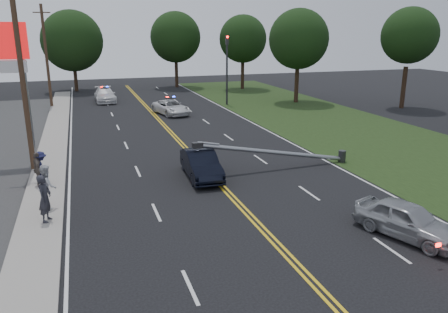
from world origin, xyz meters
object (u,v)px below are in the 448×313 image
object	(u,v)px
bystander_d	(38,169)
bystander_b	(47,186)
emergency_a	(171,107)
utility_pole_mid	(22,79)
waiting_sedan	(407,220)
emergency_b	(105,95)
traffic_signal	(227,64)
bystander_c	(41,168)
utility_pole_far	(46,56)
fallen_streetlight	(283,153)
bystander_a	(45,198)
crashed_sedan	(201,164)

from	to	relation	value
bystander_d	bystander_b	bearing A→B (deg)	179.72
emergency_a	utility_pole_mid	bearing A→B (deg)	-140.74
waiting_sedan	bystander_b	size ratio (longest dim) A/B	2.09
emergency_b	bystander_b	xyz separation A→B (m)	(-4.32, -29.99, 0.34)
traffic_signal	bystander_c	xyz separation A→B (m)	(-16.84, -20.89, -3.25)
traffic_signal	waiting_sedan	distance (m)	31.63
utility_pole_far	bystander_c	xyz separation A→B (m)	(0.66, -24.89, -4.12)
utility_pole_mid	waiting_sedan	size ratio (longest dim) A/B	2.48
fallen_streetlight	utility_pole_far	world-z (taller)	utility_pole_far
traffic_signal	utility_pole_far	world-z (taller)	utility_pole_far
traffic_signal	bystander_a	world-z (taller)	traffic_signal
traffic_signal	waiting_sedan	world-z (taller)	traffic_signal
utility_pole_mid	bystander_b	xyz separation A→B (m)	(1.10, -6.18, -4.00)
fallen_streetlight	emergency_a	distance (m)	18.48
fallen_streetlight	emergency_b	bearing A→B (deg)	105.99
emergency_a	bystander_c	xyz separation A→B (m)	(-10.09, -17.18, 0.31)
fallen_streetlight	crashed_sedan	distance (m)	4.80
utility_pole_far	bystander_c	world-z (taller)	utility_pole_far
fallen_streetlight	emergency_b	size ratio (longest dim) A/B	1.81
utility_pole_far	waiting_sedan	distance (m)	38.24
traffic_signal	utility_pole_far	distance (m)	17.97
waiting_sedan	emergency_b	size ratio (longest dim) A/B	0.78
bystander_b	bystander_d	world-z (taller)	bystander_b
emergency_a	bystander_d	world-z (taller)	bystander_d
utility_pole_mid	fallen_streetlight	bearing A→B (deg)	-16.64
utility_pole_mid	bystander_b	world-z (taller)	utility_pole_mid
bystander_a	bystander_d	xyz separation A→B (m)	(-0.60, 4.64, -0.13)
utility_pole_far	bystander_b	bearing A→B (deg)	-87.77
bystander_c	emergency_a	bearing A→B (deg)	-49.30
utility_pole_far	fallen_streetlight	bearing A→B (deg)	-62.76
utility_pole_far	emergency_b	distance (m)	7.17
utility_pole_mid	crashed_sedan	distance (m)	10.47
utility_pole_far	crashed_sedan	xyz separation A→B (m)	(8.59, -26.10, -4.36)
traffic_signal	crashed_sedan	distance (m)	24.08
emergency_b	utility_pole_mid	bearing A→B (deg)	-103.66
utility_pole_mid	utility_pole_far	distance (m)	22.00
utility_pole_far	bystander_b	xyz separation A→B (m)	(1.10, -28.18, -4.00)
crashed_sedan	waiting_sedan	world-z (taller)	crashed_sedan
utility_pole_far	waiting_sedan	world-z (taller)	utility_pole_far
utility_pole_mid	bystander_a	distance (m)	8.77
waiting_sedan	emergency_a	world-z (taller)	waiting_sedan
utility_pole_mid	emergency_a	distance (m)	18.42
crashed_sedan	utility_pole_far	bearing A→B (deg)	110.82
utility_pole_mid	bystander_d	distance (m)	5.17
bystander_d	utility_pole_mid	bearing A→B (deg)	-1.64
fallen_streetlight	emergency_a	world-z (taller)	fallen_streetlight
utility_pole_mid	waiting_sedan	distance (m)	19.86
crashed_sedan	emergency_b	xyz separation A→B (m)	(-3.17, 27.91, 0.02)
fallen_streetlight	bystander_c	size ratio (longest dim) A/B	5.58
utility_pole_far	waiting_sedan	xyz separation A→B (m)	(14.12, -35.26, -4.40)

